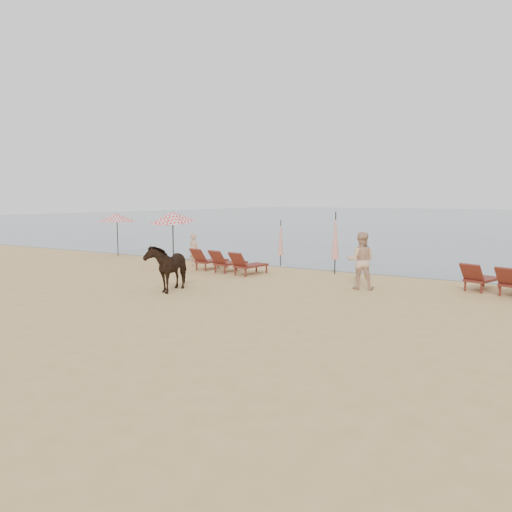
{
  "coord_description": "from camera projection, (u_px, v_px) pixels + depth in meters",
  "views": [
    {
      "loc": [
        8.78,
        -9.52,
        3.05
      ],
      "look_at": [
        0.0,
        5.0,
        1.1
      ],
      "focal_mm": 35.0,
      "sensor_mm": 36.0,
      "label": 1
    }
  ],
  "objects": [
    {
      "name": "umbrella_open_left_a",
      "position": [
        117.0,
        218.0,
        26.46
      ],
      "size": [
        2.01,
        2.01,
        2.29
      ],
      "rotation": [
        0.0,
        0.0,
        -0.43
      ],
      "color": "black",
      "rests_on": "ground"
    },
    {
      "name": "sea",
      "position": [
        495.0,
        218.0,
        80.97
      ],
      "size": [
        160.0,
        140.0,
        0.06
      ],
      "primitive_type": "cube",
      "color": "#51606B",
      "rests_on": "ground"
    },
    {
      "name": "umbrella_open_left_b",
      "position": [
        173.0,
        217.0,
        22.41
      ],
      "size": [
        2.03,
        2.07,
        2.59
      ],
      "rotation": [
        0.0,
        0.0,
        -0.2
      ],
      "color": "black",
      "rests_on": "ground"
    },
    {
      "name": "ground",
      "position": [
        157.0,
        317.0,
        12.96
      ],
      "size": [
        120.0,
        120.0,
        0.0
      ],
      "primitive_type": "plane",
      "color": "tan",
      "rests_on": "ground"
    },
    {
      "name": "umbrella_closed_left",
      "position": [
        281.0,
        238.0,
        22.51
      ],
      "size": [
        0.26,
        0.26,
        2.1
      ],
      "rotation": [
        0.0,
        0.0,
        0.39
      ],
      "color": "black",
      "rests_on": "ground"
    },
    {
      "name": "umbrella_closed_right",
      "position": [
        335.0,
        236.0,
        20.12
      ],
      "size": [
        0.31,
        0.31,
        2.53
      ],
      "rotation": [
        0.0,
        0.0,
        0.0
      ],
      "color": "black",
      "rests_on": "ground"
    },
    {
      "name": "lounger_cluster_left",
      "position": [
        227.0,
        262.0,
        20.75
      ],
      "size": [
        3.21,
        2.22,
        0.65
      ],
      "rotation": [
        0.0,
        0.0,
        -0.17
      ],
      "color": "maroon",
      "rests_on": "ground"
    },
    {
      "name": "beachgoer_right_a",
      "position": [
        361.0,
        261.0,
        16.84
      ],
      "size": [
        1.12,
        0.99,
        1.95
      ],
      "primitive_type": "imported",
      "rotation": [
        0.0,
        0.0,
        3.45
      ],
      "color": "#D5A885",
      "rests_on": "ground"
    },
    {
      "name": "beachgoer_left",
      "position": [
        194.0,
        250.0,
        22.67
      ],
      "size": [
        0.58,
        0.42,
        1.47
      ],
      "primitive_type": "imported",
      "rotation": [
        0.0,
        0.0,
        3.01
      ],
      "color": "tan",
      "rests_on": "ground"
    },
    {
      "name": "cow",
      "position": [
        168.0,
        267.0,
        16.62
      ],
      "size": [
        1.29,
        2.03,
        1.58
      ],
      "primitive_type": "imported",
      "rotation": [
        0.0,
        0.0,
        0.25
      ],
      "color": "black",
      "rests_on": "ground"
    }
  ]
}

